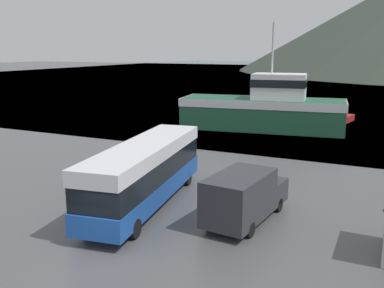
{
  "coord_description": "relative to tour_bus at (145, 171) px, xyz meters",
  "views": [
    {
      "loc": [
        9.75,
        -12.53,
        8.18
      ],
      "look_at": [
        -1.99,
        12.39,
        2.0
      ],
      "focal_mm": 40.0,
      "sensor_mm": 36.0,
      "label": 1
    }
  ],
  "objects": [
    {
      "name": "fishing_boat",
      "position": [
        -0.39,
        24.06,
        0.37
      ],
      "size": [
        16.96,
        7.35,
        10.74
      ],
      "rotation": [
        0.0,
        0.0,
        1.71
      ],
      "color": "#1E5138",
      "rests_on": "water_surface"
    },
    {
      "name": "water_surface",
      "position": [
        1.67,
        132.87,
        -1.89
      ],
      "size": [
        240.0,
        240.0,
        0.0
      ],
      "primitive_type": "plane",
      "color": "#3D5160",
      "rests_on": "ground"
    },
    {
      "name": "ground_plane",
      "position": [
        1.67,
        -5.96,
        -1.89
      ],
      "size": [
        400.0,
        400.0,
        0.0
      ],
      "primitive_type": "plane",
      "color": "#4C4C4F"
    },
    {
      "name": "tour_bus",
      "position": [
        0.0,
        0.0,
        0.0
      ],
      "size": [
        4.13,
        11.52,
        3.36
      ],
      "rotation": [
        0.0,
        0.0,
        0.15
      ],
      "color": "#194799",
      "rests_on": "ground"
    },
    {
      "name": "storage_bin",
      "position": [
        -5.17,
        2.09,
        -1.26
      ],
      "size": [
        1.07,
        1.4,
        1.24
      ],
      "color": "green",
      "rests_on": "ground"
    },
    {
      "name": "small_boat",
      "position": [
        6.05,
        31.27,
        -1.52
      ],
      "size": [
        3.12,
        5.89,
        0.74
      ],
      "rotation": [
        0.0,
        0.0,
        2.93
      ],
      "color": "maroon",
      "rests_on": "water_surface"
    },
    {
      "name": "delivery_van",
      "position": [
        5.43,
        0.1,
        -0.58
      ],
      "size": [
        2.79,
        6.0,
        2.49
      ],
      "rotation": [
        0.0,
        0.0,
        -0.11
      ],
      "color": "#2D2D33",
      "rests_on": "ground"
    }
  ]
}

